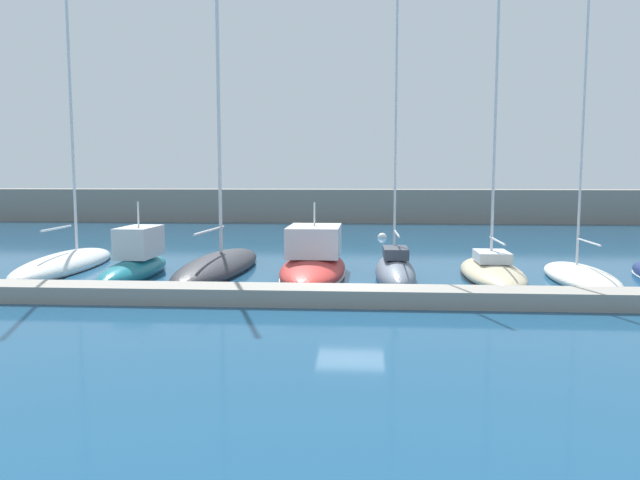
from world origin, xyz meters
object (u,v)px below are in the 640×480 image
at_px(sailboat_slate_fifth, 395,271).
at_px(mooring_buoy_white, 382,238).
at_px(sailboat_white_nearest, 65,263).
at_px(sailboat_charcoal_third, 219,265).
at_px(motorboat_teal_second, 136,261).
at_px(sailboat_ivory_seventh, 580,276).
at_px(mooring_buoy_orange, 335,233).
at_px(mooring_buoy_red, 318,238).
at_px(sailboat_sand_sixth, 492,271).
at_px(motorboat_red_fourth, 314,261).

relative_size(sailboat_slate_fifth, mooring_buoy_white, 20.68).
relative_size(sailboat_white_nearest, sailboat_charcoal_third, 1.17).
bearing_deg(sailboat_charcoal_third, sailboat_slate_fifth, -95.47).
bearing_deg(sailboat_slate_fifth, motorboat_teal_second, 89.79).
bearing_deg(sailboat_ivory_seventh, sailboat_charcoal_third, 86.26).
relative_size(motorboat_teal_second, mooring_buoy_orange, 9.08).
bearing_deg(motorboat_teal_second, mooring_buoy_red, -21.31).
bearing_deg(sailboat_ivory_seventh, sailboat_sand_sixth, 80.25).
bearing_deg(mooring_buoy_white, motorboat_teal_second, -122.90).
bearing_deg(sailboat_slate_fifth, mooring_buoy_orange, 9.27).
xyz_separation_m(sailboat_charcoal_third, sailboat_slate_fifth, (7.89, -1.31, 0.00)).
xyz_separation_m(motorboat_teal_second, motorboat_red_fourth, (7.66, 1.18, -0.08)).
relative_size(sailboat_sand_sixth, sailboat_ivory_seventh, 1.00).
distance_m(sailboat_ivory_seventh, mooring_buoy_red, 20.73).
xyz_separation_m(sailboat_charcoal_third, mooring_buoy_orange, (4.46, 18.88, -0.36)).
relative_size(sailboat_charcoal_third, motorboat_red_fourth, 1.94).
distance_m(motorboat_red_fourth, sailboat_slate_fifth, 3.73).
bearing_deg(sailboat_charcoal_third, sailboat_white_nearest, 91.42).
bearing_deg(mooring_buoy_white, motorboat_red_fourth, -102.50).
distance_m(sailboat_slate_fifth, sailboat_ivory_seventh, 7.61).
relative_size(sailboat_charcoal_third, sailboat_slate_fifth, 1.24).
distance_m(sailboat_slate_fifth, mooring_buoy_red, 17.34).
bearing_deg(sailboat_white_nearest, mooring_buoy_red, -37.12).
height_order(sailboat_sand_sixth, mooring_buoy_orange, sailboat_sand_sixth).
distance_m(sailboat_white_nearest, motorboat_teal_second, 4.38).
bearing_deg(motorboat_red_fourth, sailboat_ivory_seventh, -95.80).
height_order(sailboat_charcoal_third, mooring_buoy_white, sailboat_charcoal_third).
bearing_deg(mooring_buoy_red, sailboat_white_nearest, -125.52).
relative_size(sailboat_charcoal_third, mooring_buoy_white, 25.54).
xyz_separation_m(sailboat_ivory_seventh, mooring_buoy_red, (-12.05, 16.86, -0.26)).
bearing_deg(sailboat_white_nearest, sailboat_ivory_seventh, -95.95).
bearing_deg(mooring_buoy_orange, sailboat_white_nearest, -122.47).
xyz_separation_m(sailboat_white_nearest, motorboat_red_fourth, (11.69, -0.49, 0.29)).
xyz_separation_m(sailboat_sand_sixth, mooring_buoy_white, (-4.10, 16.79, -0.30)).
bearing_deg(mooring_buoy_white, sailboat_sand_sixth, -76.26).
distance_m(motorboat_teal_second, motorboat_red_fourth, 7.75).
height_order(motorboat_red_fourth, sailboat_sand_sixth, sailboat_sand_sixth).
relative_size(mooring_buoy_white, mooring_buoy_orange, 0.91).
relative_size(motorboat_teal_second, sailboat_charcoal_third, 0.39).
bearing_deg(sailboat_ivory_seventh, mooring_buoy_white, 24.87).
relative_size(sailboat_sand_sixth, mooring_buoy_red, 16.65).
height_order(sailboat_white_nearest, sailboat_charcoal_third, sailboat_white_nearest).
xyz_separation_m(sailboat_sand_sixth, mooring_buoy_red, (-8.60, 16.18, -0.30)).
relative_size(motorboat_red_fourth, sailboat_ivory_seventh, 0.64).
height_order(sailboat_slate_fifth, mooring_buoy_white, sailboat_slate_fifth).
bearing_deg(mooring_buoy_red, sailboat_slate_fifth, -75.15).
xyz_separation_m(sailboat_ivory_seventh, mooring_buoy_orange, (-11.05, 20.29, -0.26)).
bearing_deg(mooring_buoy_orange, sailboat_slate_fifth, -80.34).
bearing_deg(mooring_buoy_white, sailboat_charcoal_third, -116.32).
height_order(sailboat_sand_sixth, mooring_buoy_red, sailboat_sand_sixth).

